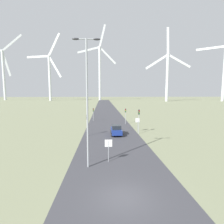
# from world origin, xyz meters

# --- Properties ---
(ground_plane) EXTENTS (600.00, 600.00, 0.00)m
(ground_plane) POSITION_xyz_m (0.00, 0.00, 0.00)
(ground_plane) COLOR #757A5B
(road_surface) EXTENTS (10.00, 240.00, 0.01)m
(road_surface) POSITION_xyz_m (0.00, 48.00, 0.00)
(road_surface) COLOR #38383D
(road_surface) RESTS_ON ground
(streetlamp) EXTENTS (2.70, 0.32, 12.71)m
(streetlamp) POSITION_xyz_m (-3.02, 5.42, 7.66)
(streetlamp) COLOR #93999E
(streetlamp) RESTS_ON ground
(stop_sign_near) EXTENTS (0.81, 0.07, 2.50)m
(stop_sign_near) POSITION_xyz_m (-0.89, 6.65, 1.75)
(stop_sign_near) COLOR #93999E
(stop_sign_near) RESTS_ON ground
(stop_sign_far) EXTENTS (0.81, 0.07, 2.68)m
(stop_sign_far) POSITION_xyz_m (5.20, 21.09, 1.88)
(stop_sign_far) COLOR #93999E
(stop_sign_far) RESTS_ON ground
(traffic_light_post_near_left) EXTENTS (0.28, 0.34, 3.78)m
(traffic_light_post_near_left) POSITION_xyz_m (-4.22, 18.42, 2.77)
(traffic_light_post_near_left) COLOR #93999E
(traffic_light_post_near_left) RESTS_ON ground
(traffic_light_post_near_right) EXTENTS (0.28, 0.34, 4.48)m
(traffic_light_post_near_right) POSITION_xyz_m (5.17, 19.68, 3.26)
(traffic_light_post_near_right) COLOR #93999E
(traffic_light_post_near_right) RESTS_ON ground
(traffic_light_post_mid_left) EXTENTS (0.28, 0.33, 3.40)m
(traffic_light_post_mid_left) POSITION_xyz_m (-4.01, 35.05, 2.50)
(traffic_light_post_mid_left) COLOR #93999E
(traffic_light_post_mid_left) RESTS_ON ground
(traffic_light_post_mid_right) EXTENTS (0.28, 0.34, 3.74)m
(traffic_light_post_mid_right) POSITION_xyz_m (4.03, 29.79, 2.74)
(traffic_light_post_mid_right) COLOR #93999E
(traffic_light_post_mid_right) RESTS_ON ground
(car_approaching) EXTENTS (1.88, 4.10, 1.83)m
(car_approaching) POSITION_xyz_m (0.93, 18.82, 0.91)
(car_approaching) COLOR navy
(car_approaching) RESTS_ON ground
(wind_turbine_far_left) EXTENTS (40.99, 11.49, 65.45)m
(wind_turbine_far_left) POSITION_xyz_m (-98.76, 168.72, 30.15)
(wind_turbine_far_left) COLOR silver
(wind_turbine_far_left) RESTS_ON ground
(wind_turbine_left) EXTENTS (33.64, 8.79, 60.81)m
(wind_turbine_left) POSITION_xyz_m (-50.49, 155.92, 26.13)
(wind_turbine_left) COLOR silver
(wind_turbine_left) RESTS_ON ground
(wind_turbine_center) EXTENTS (38.32, 4.75, 74.26)m
(wind_turbine_center) POSITION_xyz_m (-4.09, 167.15, 32.21)
(wind_turbine_center) COLOR silver
(wind_turbine_center) RESTS_ON ground
(wind_turbine_right) EXTENTS (39.26, 2.60, 61.82)m
(wind_turbine_right) POSITION_xyz_m (54.20, 137.68, 25.42)
(wind_turbine_right) COLOR silver
(wind_turbine_right) RESTS_ON ground
(wind_turbine_far_right) EXTENTS (32.67, 16.87, 67.96)m
(wind_turbine_far_right) POSITION_xyz_m (104.20, 136.95, 29.53)
(wind_turbine_far_right) COLOR silver
(wind_turbine_far_right) RESTS_ON ground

